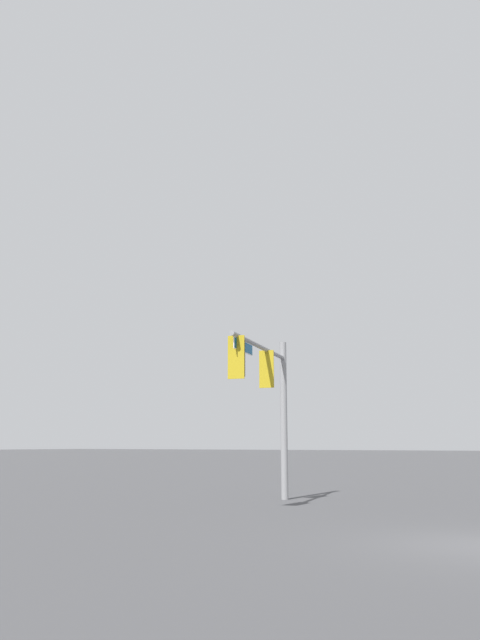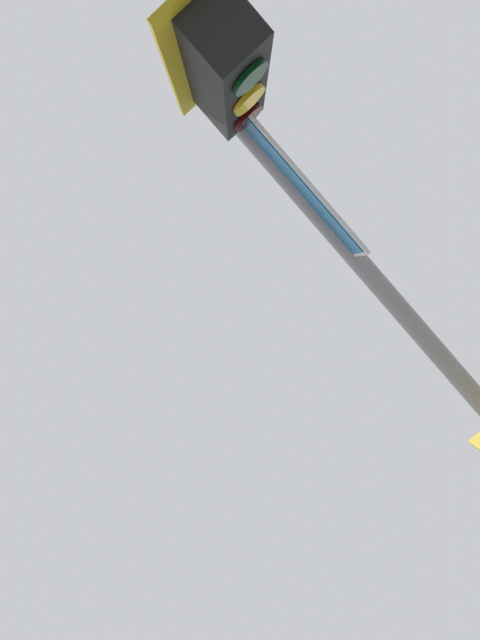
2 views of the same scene
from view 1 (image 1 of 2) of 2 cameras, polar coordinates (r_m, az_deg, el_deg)
name	(u,v)px [view 1 (image 1 of 2)]	position (r m, az deg, el deg)	size (l,w,h in m)	color
signal_pole_near	(269,388)	(21.79, 2.67, -6.19)	(5.81, 1.34, 5.80)	gray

